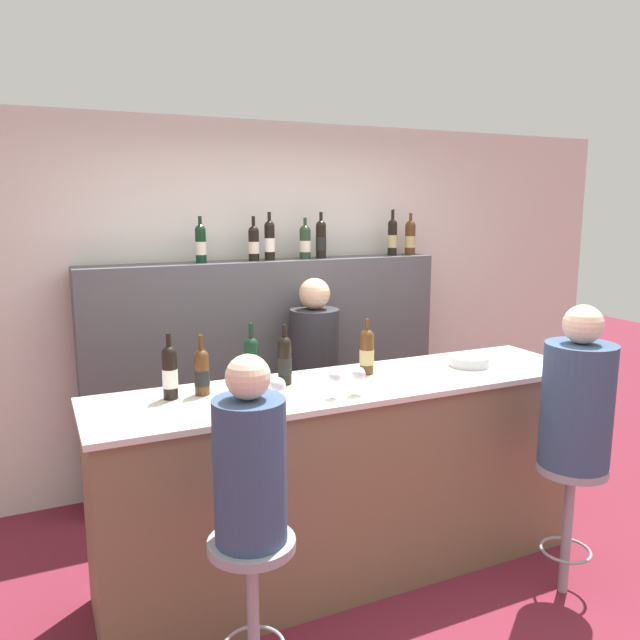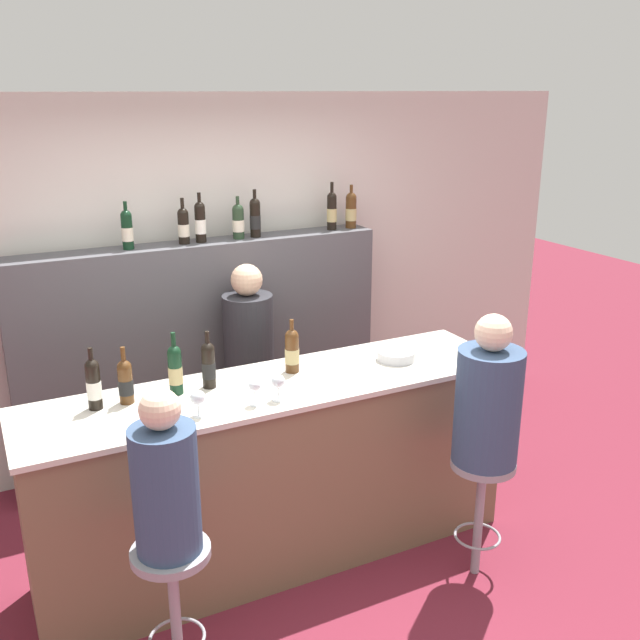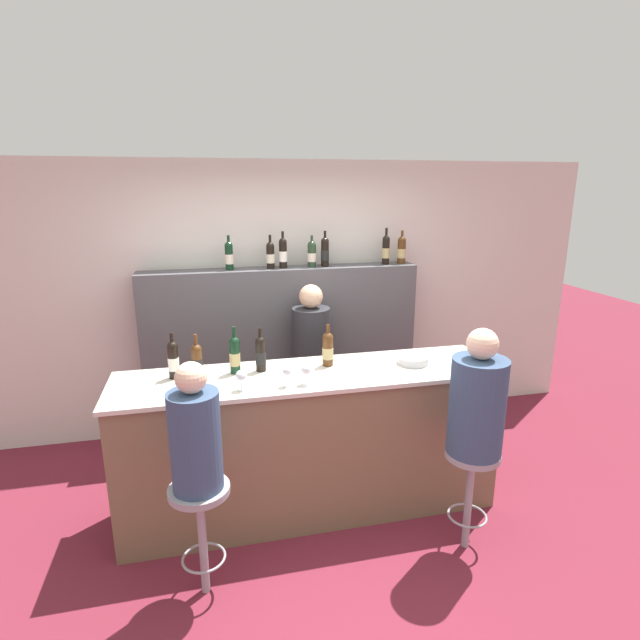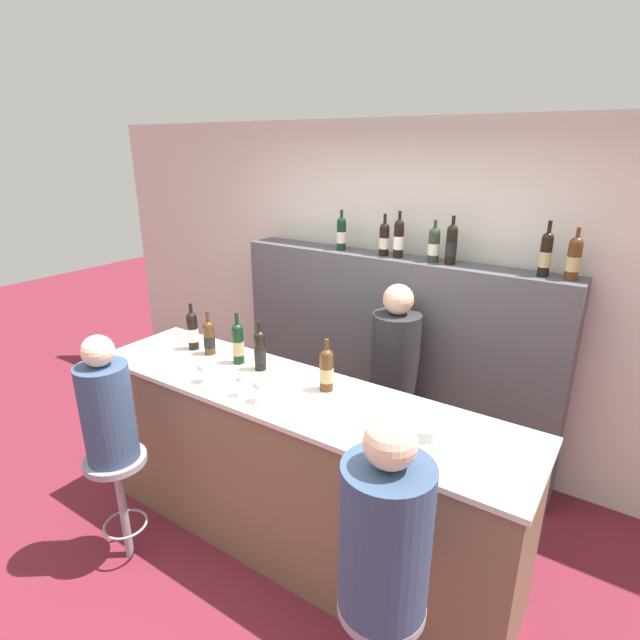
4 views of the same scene
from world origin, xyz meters
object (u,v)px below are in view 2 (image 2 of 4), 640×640
wine_bottle_backbar_3 (238,221)px  guest_seated_left (165,482)px  wine_bottle_backbar_0 (127,229)px  wine_bottle_counter_3 (209,364)px  wine_bottle_backbar_5 (332,210)px  bartender (250,382)px  wine_bottle_counter_1 (125,381)px  wine_bottle_counter_4 (292,350)px  wine_glass_1 (255,387)px  wine_glass_2 (278,382)px  wine_bottle_backbar_2 (200,222)px  wine_bottle_counter_0 (94,384)px  bar_stool_left (173,580)px  wine_bottle_backbar_4 (255,217)px  metal_bowl (396,355)px  guest_seated_right (488,400)px  wine_bottle_backbar_6 (351,210)px  wine_bottle_counter_2 (175,369)px  wine_glass_0 (198,398)px  bar_stool_right (481,487)px  wine_bottle_backbar_1 (183,225)px

wine_bottle_backbar_3 → guest_seated_left: (-1.08, -1.93, -0.71)m
wine_bottle_backbar_0 → guest_seated_left: (-0.33, -1.93, -0.72)m
wine_bottle_counter_3 → wine_bottle_backbar_5: bearing=40.6°
wine_bottle_backbar_0 → bartender: wine_bottle_backbar_0 is taller
wine_bottle_counter_1 → wine_bottle_counter_4: size_ratio=0.97×
wine_bottle_backbar_5 → wine_glass_1: size_ratio=2.54×
wine_bottle_backbar_0 → wine_bottle_backbar_3: bearing=0.0°
wine_glass_1 → wine_glass_2: 0.13m
wine_bottle_backbar_2 → wine_glass_2: 1.59m
wine_bottle_counter_0 → bar_stool_left: wine_bottle_counter_0 is taller
wine_bottle_backbar_3 → bartender: (-0.09, -0.35, -1.05)m
wine_bottle_counter_4 → wine_bottle_backbar_4: 1.31m
wine_bottle_backbar_2 → wine_bottle_backbar_3: wine_bottle_backbar_2 is taller
wine_bottle_counter_4 → metal_bowl: (0.63, -0.11, -0.10)m
wine_glass_1 → wine_bottle_counter_0: bearing=156.3°
wine_bottle_counter_0 → guest_seated_right: bearing=-22.7°
wine_bottle_counter_3 → guest_seated_right: size_ratio=0.39×
wine_bottle_backbar_5 → wine_bottle_backbar_6: (0.16, -0.00, -0.01)m
bartender → bar_stool_left: bearing=-122.2°
wine_glass_1 → guest_seated_left: bearing=-142.3°
wine_bottle_counter_2 → wine_bottle_backbar_3: wine_bottle_backbar_3 is taller
wine_bottle_counter_2 → wine_bottle_backbar_3: 1.51m
wine_bottle_counter_3 → wine_bottle_backbar_5: 1.86m
wine_bottle_counter_1 → wine_glass_0: (0.28, -0.32, -0.02)m
wine_bottle_backbar_5 → wine_glass_0: bearing=-135.7°
wine_bottle_backbar_4 → guest_seated_right: wine_bottle_backbar_4 is taller
guest_seated_left → wine_bottle_counter_2: bearing=70.5°
wine_bottle_backbar_2 → bar_stool_right: size_ratio=0.47×
wine_bottle_backbar_3 → wine_bottle_backbar_4: size_ratio=0.88×
wine_bottle_counter_1 → wine_bottle_backbar_5: bearing=32.9°
metal_bowl → wine_bottle_backbar_0: bearing=134.6°
wine_glass_1 → bar_stool_left: bearing=-142.3°
wine_bottle_counter_4 → bar_stool_left: bearing=-140.6°
wine_bottle_counter_1 → wine_bottle_backbar_2: wine_bottle_backbar_2 is taller
guest_seated_right → wine_bottle_backbar_6: bearing=82.6°
wine_bottle_counter_2 → wine_bottle_backbar_0: wine_bottle_backbar_0 is taller
wine_bottle_counter_1 → wine_bottle_counter_2: wine_bottle_counter_2 is taller
wine_bottle_counter_3 → guest_seated_right: (1.26, -0.78, -0.15)m
wine_bottle_backbar_2 → wine_bottle_backbar_3: size_ratio=1.14×
wine_glass_2 → metal_bowl: bearing=13.8°
metal_bowl → guest_seated_left: 1.71m
wine_bottle_counter_2 → wine_glass_0: size_ratio=2.48×
wine_bottle_backbar_1 → wine_glass_0: (-0.40, -1.48, -0.57)m
wine_bottle_backbar_1 → bar_stool_right: wine_bottle_backbar_1 is taller
guest_seated_left → wine_bottle_counter_3: bearing=59.5°
wine_bottle_counter_0 → wine_bottle_backbar_2: size_ratio=0.97×
bartender → wine_bottle_backbar_3: bearing=76.2°
wine_bottle_counter_4 → guest_seated_right: (0.77, -0.78, -0.15)m
wine_bottle_counter_4 → wine_bottle_backbar_6: (1.02, 1.16, 0.55)m
guest_seated_right → wine_bottle_backbar_3: bearing=108.2°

